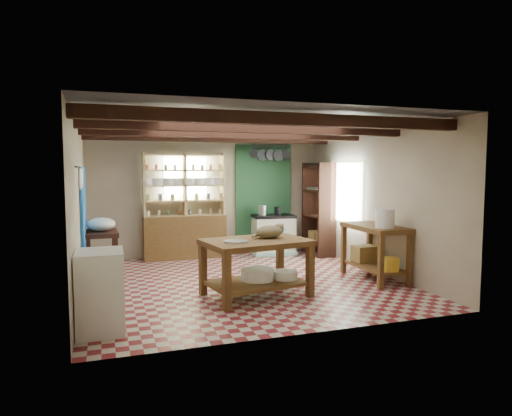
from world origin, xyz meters
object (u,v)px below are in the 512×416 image
object	(u,v)px
work_table	(256,268)
stove	(273,234)
white_cabinet	(100,291)
prep_table	(102,254)
cat	(269,232)
right_counter	(375,252)

from	to	relation	value
work_table	stove	world-z (taller)	stove
work_table	white_cabinet	size ratio (longest dim) A/B	1.57
stove	prep_table	bearing A→B (deg)	-160.25
work_table	cat	xyz separation A→B (m)	(0.24, 0.09, 0.51)
white_cabinet	right_counter	distance (m)	4.55
prep_table	work_table	bearing A→B (deg)	-45.14
right_counter	stove	bearing A→B (deg)	107.57
white_cabinet	cat	size ratio (longest dim) A/B	2.29
right_counter	prep_table	bearing A→B (deg)	159.22
work_table	cat	world-z (taller)	cat
work_table	right_counter	xyz separation A→B (m)	(2.23, 0.32, 0.04)
cat	stove	bearing A→B (deg)	48.33
work_table	white_cabinet	world-z (taller)	white_cabinet
stove	right_counter	xyz separation A→B (m)	(0.82, -2.68, 0.03)
work_table	prep_table	xyz separation A→B (m)	(-2.15, 2.04, -0.02)
prep_table	stove	bearing A→B (deg)	13.46
white_cabinet	prep_table	bearing A→B (deg)	90.70
stove	prep_table	size ratio (longest dim) A/B	1.11
stove	white_cabinet	bearing A→B (deg)	-128.54
right_counter	cat	bearing A→B (deg)	-172.84
prep_table	right_counter	size ratio (longest dim) A/B	0.62
white_cabinet	cat	bearing A→B (deg)	21.85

